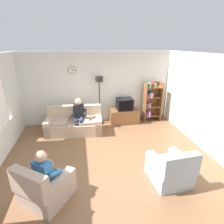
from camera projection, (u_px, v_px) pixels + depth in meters
The scene contains 12 objects.
ground_plane at pixel (109, 158), 4.93m from camera, with size 12.00×12.00×0.00m, color brown.
back_wall_assembly at pixel (98, 88), 6.90m from camera, with size 6.20×0.17×2.70m.
right_wall at pixel (211, 105), 4.92m from camera, with size 0.12×5.80×2.70m, color silver.
couch at pixel (74, 124), 6.26m from camera, with size 1.96×1.02×0.90m.
tv_stand at pixel (124, 116), 7.06m from camera, with size 1.10×0.56×0.55m.
tv at pixel (125, 104), 6.86m from camera, with size 0.60×0.49×0.44m.
bookshelf at pixel (151, 100), 7.11m from camera, with size 0.68×0.36×1.58m.
floor_lamp at pixel (99, 87), 6.58m from camera, with size 0.28×0.28×1.85m.
armchair_near_window at pixel (46, 188), 3.52m from camera, with size 1.16×1.18×0.90m.
armchair_near_bookshelf at pixel (170, 170), 4.01m from camera, with size 0.86×0.93×0.90m.
person_on_couch at pixel (79, 115), 6.05m from camera, with size 0.53×0.56×1.24m.
person_in_left_armchair at pixel (47, 172), 3.49m from camera, with size 0.62×0.64×1.12m.
Camera 1 is at (-0.65, -4.11, 2.94)m, focal length 28.75 mm.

